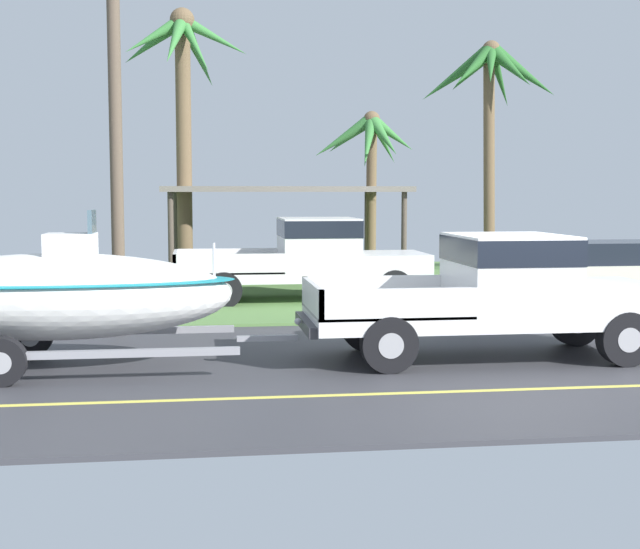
{
  "coord_description": "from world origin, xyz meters",
  "views": [
    {
      "loc": [
        -4.78,
        -12.53,
        2.53
      ],
      "look_at": [
        -2.91,
        1.03,
        1.25
      ],
      "focal_mm": 49.88,
      "sensor_mm": 36.0,
      "label": 1
    }
  ],
  "objects_px": {
    "pickup_truck_towing": "(506,290)",
    "utility_pole": "(115,84)",
    "parked_sedan_near": "(624,272)",
    "palm_tree_mid": "(368,149)",
    "palm_tree_far_left": "(182,82)",
    "boat_on_trailer": "(52,296)",
    "carport_awning": "(280,191)",
    "palm_tree_near_right": "(488,91)",
    "parked_pickup_background": "(317,256)"
  },
  "relations": [
    {
      "from": "parked_pickup_background",
      "to": "palm_tree_mid",
      "type": "xyz_separation_m",
      "value": [
        2.39,
        6.25,
        2.73
      ]
    },
    {
      "from": "parked_sedan_near",
      "to": "palm_tree_near_right",
      "type": "xyz_separation_m",
      "value": [
        -2.42,
        2.8,
        4.42
      ]
    },
    {
      "from": "carport_awning",
      "to": "palm_tree_mid",
      "type": "bearing_deg",
      "value": 32.68
    },
    {
      "from": "carport_awning",
      "to": "palm_tree_far_left",
      "type": "relative_size",
      "value": 0.89
    },
    {
      "from": "pickup_truck_towing",
      "to": "parked_pickup_background",
      "type": "bearing_deg",
      "value": 105.06
    },
    {
      "from": "carport_awning",
      "to": "palm_tree_near_right",
      "type": "xyz_separation_m",
      "value": [
        5.12,
        -2.34,
        2.56
      ]
    },
    {
      "from": "boat_on_trailer",
      "to": "parked_pickup_background",
      "type": "bearing_deg",
      "value": 56.54
    },
    {
      "from": "palm_tree_mid",
      "to": "parked_sedan_near",
      "type": "bearing_deg",
      "value": -55.78
    },
    {
      "from": "parked_pickup_background",
      "to": "pickup_truck_towing",
      "type": "bearing_deg",
      "value": -74.94
    },
    {
      "from": "parked_pickup_background",
      "to": "utility_pole",
      "type": "distance_m",
      "value": 6.25
    },
    {
      "from": "parked_pickup_background",
      "to": "palm_tree_near_right",
      "type": "bearing_deg",
      "value": 24.12
    },
    {
      "from": "palm_tree_mid",
      "to": "palm_tree_far_left",
      "type": "distance_m",
      "value": 6.62
    },
    {
      "from": "parked_sedan_near",
      "to": "palm_tree_near_right",
      "type": "bearing_deg",
      "value": 130.83
    },
    {
      "from": "palm_tree_far_left",
      "to": "boat_on_trailer",
      "type": "bearing_deg",
      "value": -99.7
    },
    {
      "from": "pickup_truck_towing",
      "to": "parked_pickup_background",
      "type": "relative_size",
      "value": 0.93
    },
    {
      "from": "palm_tree_mid",
      "to": "utility_pole",
      "type": "distance_m",
      "value": 11.47
    },
    {
      "from": "palm_tree_near_right",
      "to": "parked_pickup_background",
      "type": "bearing_deg",
      "value": -155.88
    },
    {
      "from": "parked_pickup_background",
      "to": "palm_tree_far_left",
      "type": "xyz_separation_m",
      "value": [
        -3.05,
        2.77,
        4.19
      ]
    },
    {
      "from": "boat_on_trailer",
      "to": "parked_sedan_near",
      "type": "bearing_deg",
      "value": 28.69
    },
    {
      "from": "palm_tree_near_right",
      "to": "palm_tree_mid",
      "type": "relative_size",
      "value": 1.29
    },
    {
      "from": "pickup_truck_towing",
      "to": "boat_on_trailer",
      "type": "xyz_separation_m",
      "value": [
        -6.68,
        -0.0,
        0.02
      ]
    },
    {
      "from": "carport_awning",
      "to": "pickup_truck_towing",
      "type": "bearing_deg",
      "value": -78.52
    },
    {
      "from": "pickup_truck_towing",
      "to": "parked_sedan_near",
      "type": "distance_m",
      "value": 8.31
    },
    {
      "from": "pickup_truck_towing",
      "to": "parked_sedan_near",
      "type": "relative_size",
      "value": 1.22
    },
    {
      "from": "boat_on_trailer",
      "to": "palm_tree_far_left",
      "type": "distance_m",
      "value": 10.94
    },
    {
      "from": "boat_on_trailer",
      "to": "palm_tree_mid",
      "type": "relative_size",
      "value": 1.28
    },
    {
      "from": "palm_tree_near_right",
      "to": "palm_tree_far_left",
      "type": "relative_size",
      "value": 0.89
    },
    {
      "from": "parked_sedan_near",
      "to": "pickup_truck_towing",
      "type": "bearing_deg",
      "value": -128.58
    },
    {
      "from": "palm_tree_near_right",
      "to": "boat_on_trailer",
      "type": "bearing_deg",
      "value": -135.47
    },
    {
      "from": "pickup_truck_towing",
      "to": "palm_tree_far_left",
      "type": "xyz_separation_m",
      "value": [
        -4.98,
        9.96,
        4.22
      ]
    },
    {
      "from": "pickup_truck_towing",
      "to": "parked_pickup_background",
      "type": "distance_m",
      "value": 7.44
    },
    {
      "from": "palm_tree_mid",
      "to": "parked_pickup_background",
      "type": "bearing_deg",
      "value": -110.94
    },
    {
      "from": "parked_pickup_background",
      "to": "utility_pole",
      "type": "height_order",
      "value": "utility_pole"
    },
    {
      "from": "parked_pickup_background",
      "to": "parked_sedan_near",
      "type": "height_order",
      "value": "parked_pickup_background"
    },
    {
      "from": "palm_tree_near_right",
      "to": "palm_tree_mid",
      "type": "height_order",
      "value": "palm_tree_near_right"
    },
    {
      "from": "palm_tree_near_right",
      "to": "utility_pole",
      "type": "bearing_deg",
      "value": -149.46
    },
    {
      "from": "parked_sedan_near",
      "to": "palm_tree_near_right",
      "type": "height_order",
      "value": "palm_tree_near_right"
    },
    {
      "from": "palm_tree_mid",
      "to": "boat_on_trailer",
      "type": "bearing_deg",
      "value": -117.99
    },
    {
      "from": "palm_tree_far_left",
      "to": "palm_tree_mid",
      "type": "bearing_deg",
      "value": 32.6
    },
    {
      "from": "palm_tree_mid",
      "to": "carport_awning",
      "type": "bearing_deg",
      "value": -147.32
    },
    {
      "from": "boat_on_trailer",
      "to": "parked_pickup_background",
      "type": "xyz_separation_m",
      "value": [
        4.75,
        7.19,
        0.01
      ]
    },
    {
      "from": "pickup_truck_towing",
      "to": "utility_pole",
      "type": "relative_size",
      "value": 0.64
    },
    {
      "from": "parked_pickup_background",
      "to": "utility_pole",
      "type": "xyz_separation_m",
      "value": [
        -4.18,
        -3.13,
        3.45
      ]
    },
    {
      "from": "pickup_truck_towing",
      "to": "parked_sedan_near",
      "type": "xyz_separation_m",
      "value": [
        5.18,
        6.49,
        -0.37
      ]
    },
    {
      "from": "pickup_truck_towing",
      "to": "palm_tree_near_right",
      "type": "xyz_separation_m",
      "value": [
        2.76,
        9.29,
        4.06
      ]
    },
    {
      "from": "parked_sedan_near",
      "to": "carport_awning",
      "type": "xyz_separation_m",
      "value": [
        -7.54,
        5.14,
        1.87
      ]
    },
    {
      "from": "parked_pickup_background",
      "to": "parked_sedan_near",
      "type": "distance_m",
      "value": 7.16
    },
    {
      "from": "carport_awning",
      "to": "palm_tree_near_right",
      "type": "distance_m",
      "value": 6.18
    },
    {
      "from": "boat_on_trailer",
      "to": "palm_tree_far_left",
      "type": "height_order",
      "value": "palm_tree_far_left"
    },
    {
      "from": "pickup_truck_towing",
      "to": "carport_awning",
      "type": "distance_m",
      "value": 11.96
    }
  ]
}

